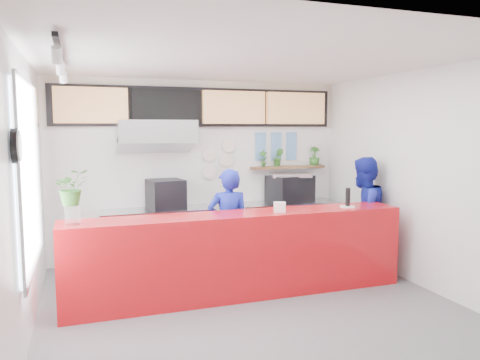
{
  "coord_description": "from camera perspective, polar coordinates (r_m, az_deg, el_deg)",
  "views": [
    {
      "loc": [
        -1.95,
        -5.25,
        2.2
      ],
      "look_at": [
        0.1,
        0.7,
        1.5
      ],
      "focal_mm": 35.0,
      "sensor_mm": 36.0,
      "label": 1
    }
  ],
  "objects": [
    {
      "name": "wall_left",
      "position": [
        5.33,
        -24.75,
        -1.79
      ],
      "size": [
        0.0,
        5.0,
        5.0
      ],
      "primitive_type": "plane",
      "rotation": [
        1.57,
        0.0,
        1.57
      ],
      "color": "white",
      "rests_on": "ground"
    },
    {
      "name": "wall_clock_rim",
      "position": [
        4.39,
        -25.72,
        3.76
      ],
      "size": [
        0.05,
        0.3,
        0.3
      ],
      "primitive_type": "cylinder",
      "rotation": [
        0.0,
        1.57,
        0.0
      ],
      "color": "black",
      "rests_on": "wall_left"
    },
    {
      "name": "basil_vase",
      "position": [
        5.66,
        -19.85,
        -0.85
      ],
      "size": [
        0.45,
        0.42,
        0.42
      ],
      "primitive_type": "imported",
      "rotation": [
        0.0,
        0.0,
        0.29
      ],
      "color": "#316E26",
      "rests_on": "glass_vase"
    },
    {
      "name": "prep_bench",
      "position": [
        7.74,
        -10.03,
        -6.82
      ],
      "size": [
        1.8,
        0.6,
        0.9
      ],
      "primitive_type": "cube",
      "color": "#B2B5BA",
      "rests_on": "ground"
    },
    {
      "name": "staff_right",
      "position": [
        7.51,
        14.72,
        -3.99
      ],
      "size": [
        1.06,
        0.96,
        1.76
      ],
      "primitive_type": "imported",
      "rotation": [
        0.0,
        0.0,
        3.57
      ],
      "color": "#162097",
      "rests_on": "ground"
    },
    {
      "name": "track_rail",
      "position": [
        5.31,
        -21.07,
        13.94
      ],
      "size": [
        0.05,
        2.4,
        0.04
      ],
      "primitive_type": "cube",
      "color": "black",
      "rests_on": "ceiling"
    },
    {
      "name": "wall_clock_face",
      "position": [
        4.38,
        -25.33,
        3.77
      ],
      "size": [
        0.02,
        0.26,
        0.26
      ],
      "primitive_type": "cylinder",
      "rotation": [
        0.0,
        1.57,
        0.0
      ],
      "color": "white",
      "rests_on": "wall_left"
    },
    {
      "name": "photo_frame_d",
      "position": [
        8.33,
        2.52,
        3.24
      ],
      "size": [
        0.2,
        0.02,
        0.25
      ],
      "primitive_type": "cube",
      "color": "#598CBF",
      "rests_on": "wall_back"
    },
    {
      "name": "menu_board_far_right",
      "position": [
        8.48,
        6.81,
        8.66
      ],
      "size": [
        1.1,
        0.1,
        0.55
      ],
      "primitive_type": "cube",
      "color": "tan",
      "rests_on": "wall_back"
    },
    {
      "name": "photo_frame_b",
      "position": [
        8.43,
        4.44,
        4.96
      ],
      "size": [
        0.2,
        0.02,
        0.25
      ],
      "primitive_type": "cube",
      "color": "#598CBF",
      "rests_on": "wall_back"
    },
    {
      "name": "ceiling",
      "position": [
        5.66,
        1.39,
        14.46
      ],
      "size": [
        5.0,
        5.0,
        0.0
      ],
      "primitive_type": "plane",
      "rotation": [
        3.14,
        0.0,
        0.0
      ],
      "color": "silver"
    },
    {
      "name": "dec_plate_c",
      "position": [
        8.04,
        -3.77,
        0.98
      ],
      "size": [
        0.24,
        0.03,
        0.24
      ],
      "primitive_type": "cylinder",
      "rotation": [
        1.57,
        0.0,
        0.0
      ],
      "color": "silver",
      "rests_on": "wall_back"
    },
    {
      "name": "photo_frame_e",
      "position": [
        8.44,
        4.42,
        3.27
      ],
      "size": [
        0.2,
        0.02,
        0.25
      ],
      "primitive_type": "cube",
      "color": "#598CBF",
      "rests_on": "wall_back"
    },
    {
      "name": "menu_board_far_left",
      "position": [
        7.65,
        -17.69,
        8.67
      ],
      "size": [
        1.1,
        0.1,
        0.55
      ],
      "primitive_type": "cube",
      "color": "tan",
      "rests_on": "wall_back"
    },
    {
      "name": "espresso_tray",
      "position": [
        8.28,
        6.12,
        0.63
      ],
      "size": [
        0.78,
        0.62,
        0.06
      ],
      "primitive_type": "cube",
      "rotation": [
        0.0,
        0.0,
        -0.24
      ],
      "color": "silver",
      "rests_on": "espresso_machine"
    },
    {
      "name": "wall_back",
      "position": [
        8.03,
        -4.87,
        1.32
      ],
      "size": [
        5.0,
        0.0,
        5.0
      ],
      "primitive_type": "plane",
      "rotation": [
        1.57,
        0.0,
        0.0
      ],
      "color": "white",
      "rests_on": "ground"
    },
    {
      "name": "espresso_machine",
      "position": [
        8.3,
        6.1,
        -1.06
      ],
      "size": [
        0.84,
        0.68,
        0.47
      ],
      "primitive_type": "cube",
      "rotation": [
        0.0,
        0.0,
        0.24
      ],
      "color": "black",
      "rests_on": "right_bench"
    },
    {
      "name": "extraction_hood",
      "position": [
        7.49,
        -10.22,
        5.86
      ],
      "size": [
        1.2,
        0.7,
        0.35
      ],
      "primitive_type": "cube",
      "color": "#B2B5BA",
      "rests_on": "ceiling"
    },
    {
      "name": "herb_b",
      "position": [
        8.38,
        4.69,
        2.78
      ],
      "size": [
        0.22,
        0.21,
        0.32
      ],
      "primitive_type": "imported",
      "rotation": [
        0.0,
        0.0,
        -0.42
      ],
      "color": "#316E26",
      "rests_on": "herb_shelf"
    },
    {
      "name": "wall_right",
      "position": [
        6.92,
        21.15,
        0.11
      ],
      "size": [
        0.0,
        5.0,
        5.0
      ],
      "primitive_type": "plane",
      "rotation": [
        1.57,
        0.0,
        -1.57
      ],
      "color": "white",
      "rests_on": "ground"
    },
    {
      "name": "pepper_mill",
      "position": [
        6.7,
        13.0,
        -2.04
      ],
      "size": [
        0.07,
        0.07,
        0.25
      ],
      "primitive_type": "cylinder",
      "rotation": [
        0.0,
        0.0,
        0.11
      ],
      "color": "black",
      "rests_on": "white_plate"
    },
    {
      "name": "soffit",
      "position": [
        7.96,
        -4.87,
        8.84
      ],
      "size": [
        4.8,
        0.04,
        0.65
      ],
      "primitive_type": "cube",
      "color": "black",
      "rests_on": "wall_back"
    },
    {
      "name": "right_bench",
      "position": [
        8.4,
        5.74,
        -5.72
      ],
      "size": [
        1.8,
        0.6,
        0.9
      ],
      "primitive_type": "cube",
      "color": "#B2B5BA",
      "rests_on": "ground"
    },
    {
      "name": "herb_d",
      "position": [
        8.69,
        9.07,
        2.91
      ],
      "size": [
        0.22,
        0.2,
        0.34
      ],
      "primitive_type": "imported",
      "rotation": [
        0.0,
        0.0,
        -0.18
      ],
      "color": "#316E26",
      "rests_on": "herb_shelf"
    },
    {
      "name": "napkin_holder",
      "position": [
        6.17,
        4.84,
        -3.32
      ],
      "size": [
        0.18,
        0.14,
        0.13
      ],
      "primitive_type": "cube",
      "rotation": [
        0.0,
        0.0,
        -0.36
      ],
      "color": "white",
      "rests_on": "service_counter"
    },
    {
      "name": "herb_a",
      "position": [
        8.26,
        2.86,
        2.65
      ],
      "size": [
        0.18,
        0.15,
        0.3
      ],
      "primitive_type": "imported",
      "rotation": [
        0.0,
        0.0,
        -0.33
      ],
      "color": "#316E26",
      "rests_on": "herb_shelf"
    },
    {
      "name": "glass_vase",
      "position": [
        5.71,
        -19.72,
        -4.05
      ],
      "size": [
        0.2,
        0.2,
        0.21
      ],
      "primitive_type": "cylinder",
      "rotation": [
        0.0,
        0.0,
        0.15
      ],
      "color": "white",
      "rests_on": "service_counter"
    },
    {
      "name": "photo_frame_a",
      "position": [
        8.32,
        2.53,
        4.96
      ],
      "size": [
        0.2,
        0.02,
        0.25
      ],
      "primitive_type": "cube",
      "color": "#598CBF",
      "rests_on": "wall_back"
    },
    {
      "name": "dec_plate_a",
      "position": [
        8.02,
        -3.79,
        3.11
      ],
      "size": [
        0.24,
        0.03,
        0.24
      ],
      "primitive_type": "cylinder",
      "rotation": [
        1.57,
        0.0,
        0.0
      ],
      "color": "silver",
      "rests_on": "wall_back"
    },
    {
      "name": "herb_shelf",
      "position": [
        8.47,
        5.86,
        1.57
      ],
      "size": [
        1.4,
        0.18,
        0.04
      ],
      "primitive_type": "cube",
      "color": "brown",
      "rests_on": "wall_back"
    },
    {
      "name": "white_plate",
      "position": [
        6.72,
        12.97,
        -3.18
      ],
      "size": [
        0.25,
        0.25,
        0.02
      ],
      "primitive_type": "cylinder",
      "rotation": [
        0.0,
        0.0,
        0.25
      ],
      "color": "white",
      "rests_on": "service_counter"
    },
    {
      "name": "staff_center",
      "position": [
        6.68,
        -1.41,
        -5.61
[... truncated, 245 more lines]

